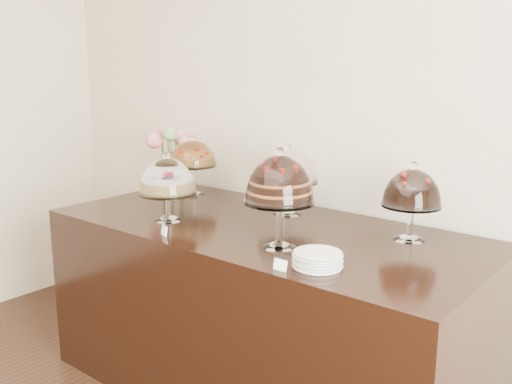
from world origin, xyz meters
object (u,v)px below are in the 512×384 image
Objects in this scene: cake_stand_choco_layer at (280,183)px; cake_stand_dark_choco at (412,191)px; cake_stand_fruit_tart at (193,156)px; cake_stand_sugar_sponge at (167,179)px; flower_vase at (171,150)px; cake_stand_cheesecake at (288,169)px; display_counter at (262,310)px; plate_stack at (318,260)px.

cake_stand_dark_choco is (0.39, 0.46, -0.06)m from cake_stand_choco_layer.
cake_stand_choco_layer reaches higher than cake_stand_fruit_tart.
cake_stand_choco_layer is at bearing -25.56° from cake_stand_fruit_tart.
cake_stand_dark_choco is (1.10, 0.47, 0.01)m from cake_stand_sugar_sponge.
flower_vase is (-0.22, 0.02, 0.02)m from cake_stand_fruit_tart.
cake_stand_cheesecake is 0.92× the size of flower_vase.
cake_stand_fruit_tart is (-1.42, 0.03, 0.01)m from cake_stand_dark_choco.
display_counter is 5.79× the size of cake_stand_cheesecake.
flower_vase reaches higher than cake_stand_dark_choco.
cake_stand_choco_layer reaches higher than cake_stand_sugar_sponge.
display_counter is 5.32× the size of flower_vase.
cake_stand_dark_choco is at bearing -1.03° from cake_stand_fruit_tart.
plate_stack is (0.54, -0.32, 0.48)m from display_counter.
cake_stand_choco_layer reaches higher than cake_stand_dark_choco.
flower_vase reaches higher than cake_stand_sugar_sponge.
flower_vase is 2.14× the size of plate_stack.
flower_vase is (-0.98, 0.29, 0.71)m from display_counter.
cake_stand_fruit_tart reaches higher than cake_stand_dark_choco.
display_counter is 0.97m from cake_stand_dark_choco.
display_counter is at bearing -81.07° from cake_stand_cheesecake.
cake_stand_cheesecake is 1.05× the size of cake_stand_dark_choco.
cake_stand_dark_choco reaches higher than display_counter.
plate_stack is (0.98, -0.10, -0.18)m from cake_stand_sugar_sponge.
flower_vase is (-1.24, 0.51, -0.03)m from cake_stand_choco_layer.
flower_vase reaches higher than plate_stack.
display_counter is at bearing 26.62° from cake_stand_sugar_sponge.
display_counter is at bearing -16.75° from flower_vase.
cake_stand_cheesecake is at bearing 122.59° from cake_stand_choco_layer.
cake_stand_sugar_sponge is 0.71m from cake_stand_choco_layer.
cake_stand_fruit_tart is at bearing 160.18° from display_counter.
cake_stand_dark_choco is 0.87× the size of flower_vase.
cake_stand_fruit_tart is (-0.76, 0.27, 0.69)m from display_counter.
display_counter is at bearing 140.85° from cake_stand_choco_layer.
cake_stand_sugar_sponge is 0.94× the size of cake_stand_cheesecake.
cake_stand_dark_choco is at bearing 49.77° from cake_stand_choco_layer.
cake_stand_fruit_tart reaches higher than plate_stack.
cake_stand_dark_choco is at bearing 20.60° from display_counter.
plate_stack is at bearing -21.55° from cake_stand_choco_layer.
cake_stand_sugar_sponge is (-0.44, -0.22, 0.66)m from display_counter.
cake_stand_fruit_tart is (-0.72, 0.01, -0.01)m from cake_stand_cheesecake.
display_counter is 1.06m from cake_stand_fruit_tart.
cake_stand_fruit_tart is at bearing 179.31° from cake_stand_cheesecake.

